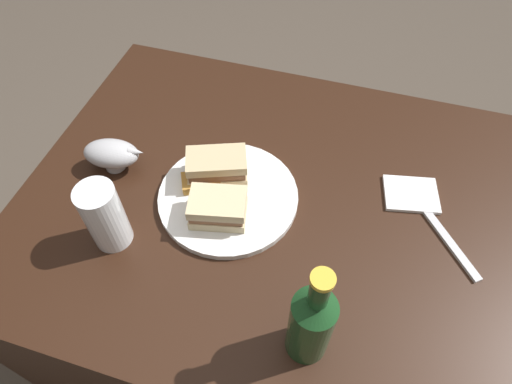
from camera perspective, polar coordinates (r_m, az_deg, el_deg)
The scene contains 15 objects.
ground_plane at distance 1.55m, azimuth 2.22°, elevation -16.79°, with size 6.00×6.00×0.00m, color #4C4238.
dining_table at distance 1.22m, azimuth 2.74°, elevation -11.06°, with size 1.09×0.82×0.71m, color black.
plate at distance 0.92m, azimuth -3.58°, elevation -0.60°, with size 0.29×0.29×0.01m, color white.
sandwich_half_left at distance 0.92m, azimuth -5.05°, elevation 3.27°, with size 0.14×0.11×0.06m.
sandwich_half_right at distance 0.86m, azimuth -4.91°, elevation -2.04°, with size 0.12×0.10×0.06m.
potato_wedge_front at distance 0.93m, azimuth -5.49°, elevation 1.27°, with size 0.05×0.02×0.01m, color #B77F33.
potato_wedge_middle at distance 0.95m, azimuth -7.78°, elevation 2.70°, with size 0.05×0.02×0.02m, color #AD702D.
potato_wedge_back at distance 0.93m, azimuth -7.16°, elevation 1.89°, with size 0.04×0.02×0.02m, color #B77F33.
potato_wedge_left_edge at distance 0.93m, azimuth -8.85°, elevation 1.12°, with size 0.05×0.02×0.02m, color #B77F33.
potato_wedge_right_edge at distance 0.91m, azimuth -5.55°, elevation 0.34°, with size 0.05×0.02×0.02m, color #AD702D.
pint_glass at distance 0.86m, azimuth -18.69°, elevation -3.35°, with size 0.07×0.07×0.15m.
gravy_boat at distance 0.99m, azimuth -18.01°, elevation 4.70°, with size 0.14×0.09×0.07m.
cider_bottle at distance 0.70m, azimuth 7.10°, elevation -16.29°, with size 0.07×0.07×0.25m.
napkin at distance 0.98m, azimuth 19.29°, elevation -0.26°, with size 0.11×0.09×0.01m, color white.
fork at distance 0.94m, azimuth 23.51°, elevation -5.91°, with size 0.18×0.02×0.01m, color silver.
Camera 1 is at (0.10, -0.53, 1.45)m, focal length 31.15 mm.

